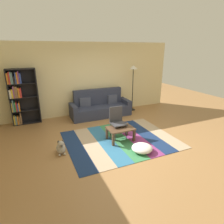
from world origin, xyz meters
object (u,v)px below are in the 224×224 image
pouf (142,148)px  bookshelf (20,96)px  folding_chair (117,120)px  tv_remote (119,127)px  couch (100,107)px  dog (61,148)px  standing_lamp (133,73)px  coffee_table (120,130)px

pouf → bookshelf: bearing=129.8°
folding_chair → tv_remote: bearing=-42.1°
couch → bookshelf: 2.79m
pouf → dog: bearing=158.7°
couch → standing_lamp: bearing=4.3°
bookshelf → folding_chair: bearing=-41.5°
couch → pouf: size_ratio=4.32×
couch → coffee_table: (-0.21, -2.18, -0.02)m
bookshelf → pouf: bearing=-50.2°
standing_lamp → tv_remote: bearing=-127.2°
coffee_table → folding_chair: folding_chair is taller
bookshelf → coffee_table: bookshelf is taller
coffee_table → folding_chair: 0.33m
couch → tv_remote: couch is taller
folding_chair → pouf: bearing=-24.0°
couch → coffee_table: bearing=-95.4°
couch → folding_chair: 1.96m
dog → bookshelf: bearing=108.4°
couch → pouf: bearing=-89.8°
coffee_table → dog: (-1.65, -0.06, -0.15)m
pouf → standing_lamp: size_ratio=0.28×
standing_lamp → pouf: bearing=-115.3°
couch → folding_chair: bearing=-95.7°
dog → folding_chair: bearing=10.4°
standing_lamp → bookshelf: bearing=177.6°
dog → tv_remote: size_ratio=2.65×
bookshelf → pouf: bookshelf is taller
bookshelf → couch: bearing=-6.0°
coffee_table → tv_remote: 0.11m
dog → tv_remote: 1.67m
bookshelf → pouf: (2.71, -3.26, -0.87)m
bookshelf → dog: bookshelf is taller
couch → tv_remote: bearing=-95.8°
tv_remote → coffee_table: bearing=-79.4°
pouf → dog: dog is taller
dog → standing_lamp: size_ratio=0.22×
folding_chair → standing_lamp: bearing=105.7°
bookshelf → dog: bearing=-71.6°
bookshelf → coffee_table: 3.57m
bookshelf → standing_lamp: bookshelf is taller
pouf → coffee_table: bearing=105.4°
coffee_table → pouf: 0.85m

